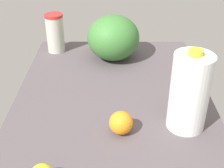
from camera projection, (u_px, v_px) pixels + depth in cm
name	position (u px, v px, depth cm)	size (l,w,h in cm)	color
countertop	(112.00, 110.00, 116.23)	(120.00, 76.00, 3.00)	#50474B
tumbler_cup	(54.00, 33.00, 152.23)	(8.80, 8.80, 19.03)	beige
watermelon	(113.00, 38.00, 144.82)	(24.30, 24.30, 20.89)	#397331
milk_jug	(188.00, 92.00, 99.45)	(12.65, 12.65, 28.25)	white
orange_by_jug	(120.00, 123.00, 101.22)	(7.82, 7.82, 7.82)	orange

